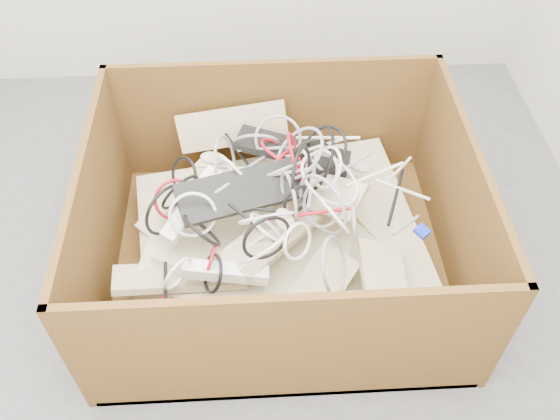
{
  "coord_description": "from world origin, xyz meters",
  "views": [
    {
      "loc": [
        0.12,
        -1.2,
        1.88
      ],
      "look_at": [
        0.2,
        0.22,
        0.3
      ],
      "focal_mm": 38.08,
      "sensor_mm": 36.0,
      "label": 1
    }
  ],
  "objects_px": {
    "cardboard_box": "(275,242)",
    "power_strip_left": "(192,204)",
    "power_strip_right": "(226,272)",
    "vga_plug": "(422,231)"
  },
  "relations": [
    {
      "from": "power_strip_right",
      "to": "power_strip_left",
      "type": "bearing_deg",
      "value": 115.78
    },
    {
      "from": "cardboard_box",
      "to": "power_strip_left",
      "type": "xyz_separation_m",
      "value": [
        -0.28,
        -0.01,
        0.24
      ]
    },
    {
      "from": "cardboard_box",
      "to": "power_strip_left",
      "type": "bearing_deg",
      "value": -178.88
    },
    {
      "from": "power_strip_left",
      "to": "power_strip_right",
      "type": "bearing_deg",
      "value": -122.29
    },
    {
      "from": "power_strip_right",
      "to": "vga_plug",
      "type": "distance_m",
      "value": 0.68
    },
    {
      "from": "power_strip_left",
      "to": "power_strip_right",
      "type": "relative_size",
      "value": 1.09
    },
    {
      "from": "vga_plug",
      "to": "cardboard_box",
      "type": "bearing_deg",
      "value": -144.8
    },
    {
      "from": "cardboard_box",
      "to": "vga_plug",
      "type": "bearing_deg",
      "value": -15.63
    },
    {
      "from": "vga_plug",
      "to": "power_strip_right",
      "type": "bearing_deg",
      "value": -117.92
    },
    {
      "from": "cardboard_box",
      "to": "power_strip_right",
      "type": "height_order",
      "value": "cardboard_box"
    }
  ]
}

